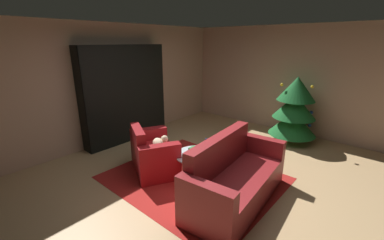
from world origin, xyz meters
TOP-DOWN VIEW (x-y plane):
  - ground_plane at (0.00, 0.00)m, footprint 7.81×7.81m
  - wall_back at (0.00, 3.28)m, footprint 5.34×0.06m
  - wall_left at (-2.64, 0.00)m, footprint 0.06×6.63m
  - area_rug at (-0.06, -0.14)m, footprint 2.70×2.30m
  - bookshelf_unit at (-2.41, 0.32)m, footprint 0.33×2.07m
  - armchair_red at (-0.80, -0.41)m, footprint 1.24×1.09m
  - couch_red at (0.77, -0.20)m, footprint 0.97×1.97m
  - coffee_table at (-0.05, -0.05)m, footprint 0.77×0.77m
  - book_stack_on_table at (-0.09, -0.07)m, footprint 0.22×0.17m
  - bottle_on_table at (-0.04, 0.17)m, footprint 0.08×0.08m
  - decorated_tree at (0.57, 2.63)m, footprint 1.05×1.05m

SIDE VIEW (x-z plane):
  - ground_plane at x=0.00m, z-range 0.00..0.00m
  - area_rug at x=-0.06m, z-range 0.00..0.01m
  - armchair_red at x=-0.80m, z-range -0.11..0.73m
  - couch_red at x=0.77m, z-range -0.15..0.81m
  - coffee_table at x=-0.05m, z-range 0.17..0.59m
  - book_stack_on_table at x=-0.09m, z-range 0.42..0.54m
  - bottle_on_table at x=-0.04m, z-range 0.39..0.62m
  - decorated_tree at x=0.57m, z-range 0.03..1.54m
  - bookshelf_unit at x=-2.41m, z-range -0.04..2.14m
  - wall_back at x=0.00m, z-range 0.00..2.64m
  - wall_left at x=-2.64m, z-range 0.00..2.64m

